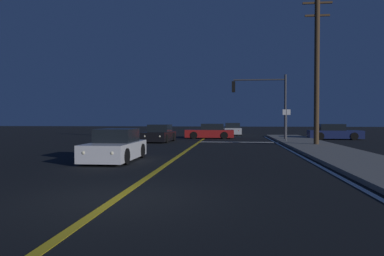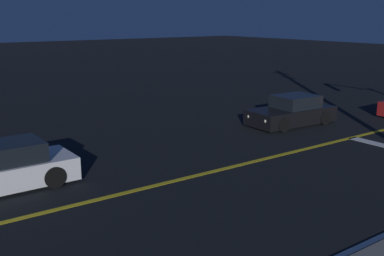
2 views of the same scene
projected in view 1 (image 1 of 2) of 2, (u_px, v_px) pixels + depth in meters
ground_plane at (117, 198)px, 8.08m from camera, size 160.00×160.00×0.00m
sidewalk_right at (335, 153)px, 18.01m from camera, size 3.20×39.01×0.15m
lane_line_center at (183, 153)px, 18.85m from camera, size 0.20×36.84×0.01m
lane_line_edge_right at (297, 154)px, 18.21m from camera, size 0.16×36.84×0.01m
stop_bar at (238, 142)px, 27.79m from camera, size 6.00×0.50×0.01m
car_side_waiting_red at (210, 132)px, 33.27m from camera, size 4.45×1.85×1.34m
car_far_approaching_silver at (232, 130)px, 41.07m from camera, size 2.08×4.24×1.34m
car_following_oncoming_white at (115, 147)px, 15.40m from camera, size 1.87×4.22×1.34m
car_lead_oncoming_black at (159, 134)px, 28.25m from camera, size 2.05×4.23×1.34m
car_mid_block_navy at (334, 133)px, 31.59m from camera, size 4.51×2.10×1.34m
traffic_signal_near_right at (265, 96)px, 29.75m from camera, size 4.41×0.28×5.37m
utility_pole_right at (317, 67)px, 23.34m from camera, size 1.84×0.32×9.77m
street_sign_corner at (287, 120)px, 26.87m from camera, size 0.56×0.07×2.52m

